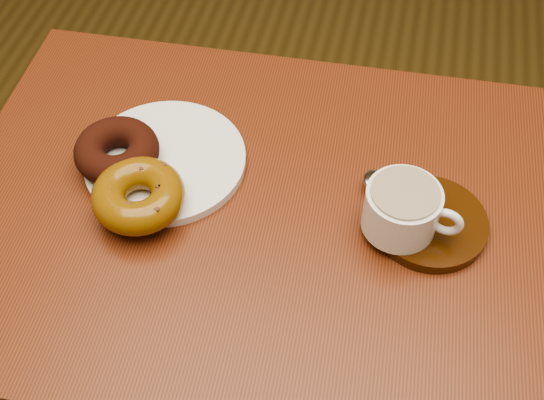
% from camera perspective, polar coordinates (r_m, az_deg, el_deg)
% --- Properties ---
extents(cafe_table, '(0.78, 0.60, 0.71)m').
position_cam_1_polar(cafe_table, '(0.93, -1.21, -4.92)').
color(cafe_table, '#632B15').
rests_on(cafe_table, ground).
extents(donut_plate, '(0.25, 0.25, 0.01)m').
position_cam_1_polar(donut_plate, '(0.89, -8.91, 3.31)').
color(donut_plate, white).
rests_on(donut_plate, cafe_table).
extents(donut_cinnamon, '(0.12, 0.12, 0.04)m').
position_cam_1_polar(donut_cinnamon, '(0.88, -12.86, 4.05)').
color(donut_cinnamon, black).
rests_on(donut_cinnamon, donut_plate).
extents(donut_caramel, '(0.11, 0.11, 0.04)m').
position_cam_1_polar(donut_caramel, '(0.82, -11.12, 0.38)').
color(donut_caramel, brown).
rests_on(donut_caramel, donut_plate).
extents(saucer, '(0.15, 0.15, 0.01)m').
position_cam_1_polar(saucer, '(0.84, 13.05, -1.86)').
color(saucer, '#311806').
rests_on(saucer, cafe_table).
extents(coffee_cup, '(0.12, 0.09, 0.06)m').
position_cam_1_polar(coffee_cup, '(0.79, 10.90, -0.75)').
color(coffee_cup, white).
rests_on(coffee_cup, saucer).
extents(teaspoon, '(0.03, 0.10, 0.01)m').
position_cam_1_polar(teaspoon, '(0.85, 8.46, 1.25)').
color(teaspoon, silver).
rests_on(teaspoon, saucer).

